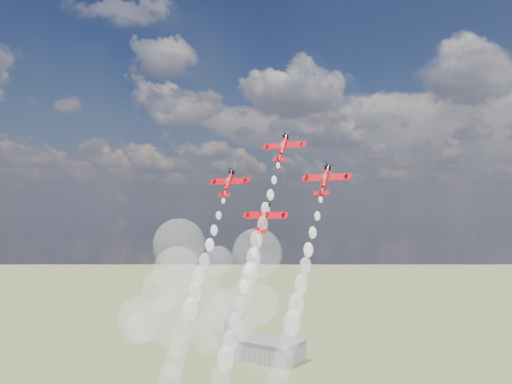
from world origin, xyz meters
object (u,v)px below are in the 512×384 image
object	(u,v)px
plane_lead	(283,147)
plane_left	(228,183)
hangar	(264,349)
plane_right	(325,180)
plane_slot	(264,218)

from	to	relation	value
plane_lead	plane_left	xyz separation A→B (m)	(-15.78, -4.86, -9.92)
hangar	plane_lead	distance (m)	240.94
hangar	plane_right	distance (m)	248.60
hangar	plane_right	size ratio (longest dim) A/B	4.04
plane_lead	plane_right	distance (m)	19.27
plane_right	plane_slot	distance (m)	19.27
plane_lead	plane_slot	world-z (taller)	plane_lead
hangar	plane_right	bearing A→B (deg)	-52.42
plane_slot	hangar	bearing A→B (deg)	123.59
hangar	plane_left	bearing A→B (deg)	-59.28
plane_slot	plane_right	bearing A→B (deg)	17.11
plane_left	plane_right	xyz separation A→B (m)	(31.57, 0.00, 0.00)
plane_lead	plane_slot	xyz separation A→B (m)	(0.00, -9.72, -19.85)
plane_right	hangar	bearing A→B (deg)	127.58
plane_left	plane_slot	world-z (taller)	plane_left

